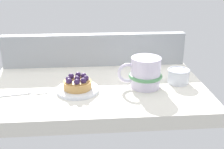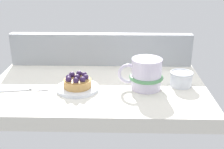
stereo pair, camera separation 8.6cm
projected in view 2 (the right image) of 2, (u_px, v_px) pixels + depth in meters
The scene contains 7 objects.
ground_plane at pixel (98, 91), 91.01cm from camera, with size 66.71×40.77×4.16cm, color silver.
window_rail_back at pixel (101, 49), 105.44cm from camera, with size 65.37×3.38×11.64cm, color #9EA3A8.
dessert_plate at pixel (78, 88), 86.60cm from camera, with size 12.49×12.49×1.02cm.
raspberry_tart at pixel (77, 82), 85.78cm from camera, with size 8.27×8.27×4.01cm.
coffee_mug at pixel (146, 74), 86.24cm from camera, with size 13.64×10.18×9.37cm.
dessert_fork at pixel (20, 90), 86.09cm from camera, with size 17.39×4.60×0.60cm.
sugar_bowl at pixel (181, 79), 88.56cm from camera, with size 7.02×7.02×4.52cm.
Camera 2 is at (6.66, -82.48, 36.43)cm, focal length 46.49 mm.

